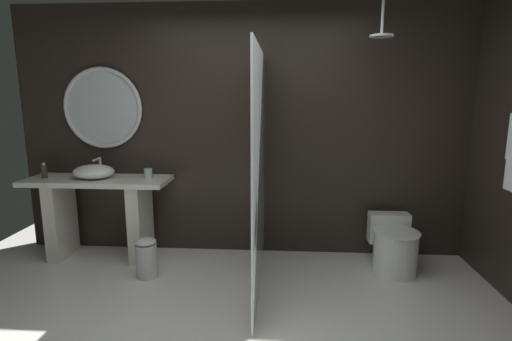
# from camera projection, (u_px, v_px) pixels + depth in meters

# --- Properties ---
(back_wall_panel) EXTENTS (4.80, 0.10, 2.60)m
(back_wall_panel) POSITION_uv_depth(u_px,v_px,m) (244.00, 132.00, 4.18)
(back_wall_panel) COLOR black
(back_wall_panel) RESTS_ON ground_plane
(vanity_counter) EXTENTS (1.46, 0.51, 0.85)m
(vanity_counter) POSITION_uv_depth(u_px,v_px,m) (100.00, 209.00, 4.11)
(vanity_counter) COLOR silver
(vanity_counter) RESTS_ON ground_plane
(vessel_sink) EXTENTS (0.41, 0.34, 0.20)m
(vessel_sink) POSITION_uv_depth(u_px,v_px,m) (94.00, 172.00, 4.01)
(vessel_sink) COLOR white
(vessel_sink) RESTS_ON vanity_counter
(tumbler_cup) EXTENTS (0.08, 0.08, 0.10)m
(tumbler_cup) POSITION_uv_depth(u_px,v_px,m) (148.00, 173.00, 4.04)
(tumbler_cup) COLOR silver
(tumbler_cup) RESTS_ON vanity_counter
(soap_dispenser) EXTENTS (0.06, 0.06, 0.16)m
(soap_dispenser) POSITION_uv_depth(u_px,v_px,m) (44.00, 171.00, 4.05)
(soap_dispenser) COLOR #3D3323
(soap_dispenser) RESTS_ON vanity_counter
(round_wall_mirror) EXTENTS (0.85, 0.05, 0.85)m
(round_wall_mirror) POSITION_uv_depth(u_px,v_px,m) (103.00, 108.00, 4.14)
(round_wall_mirror) COLOR silver
(shower_glass_panel) EXTENTS (0.02, 1.59, 2.07)m
(shower_glass_panel) POSITION_uv_depth(u_px,v_px,m) (259.00, 173.00, 3.39)
(shower_glass_panel) COLOR silver
(shower_glass_panel) RESTS_ON ground_plane
(rain_shower_head) EXTENTS (0.21, 0.21, 0.31)m
(rain_shower_head) POSITION_uv_depth(u_px,v_px,m) (382.00, 33.00, 3.46)
(rain_shower_head) COLOR silver
(toilet) EXTENTS (0.43, 0.60, 0.51)m
(toilet) POSITION_uv_depth(u_px,v_px,m) (394.00, 246.00, 3.83)
(toilet) COLOR white
(toilet) RESTS_ON ground_plane
(waste_bin) EXTENTS (0.20, 0.20, 0.38)m
(waste_bin) POSITION_uv_depth(u_px,v_px,m) (146.00, 258.00, 3.70)
(waste_bin) COLOR silver
(waste_bin) RESTS_ON ground_plane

